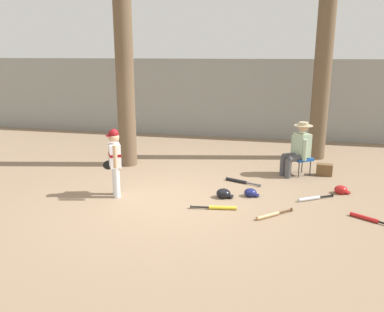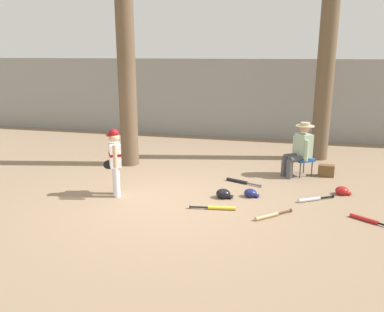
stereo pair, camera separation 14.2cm
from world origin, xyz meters
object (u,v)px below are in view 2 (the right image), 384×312
object	(u,v)px
tree_behind_spectator	(326,68)
folding_stool	(303,160)
young_ballplayer	(114,158)
batting_helmet_red	(342,191)
bat_red_barrel	(368,220)
batting_helmet_black	(223,194)
tree_near_player	(126,55)
bat_aluminum_silver	(312,199)
bat_wood_tan	(270,216)
seated_spectator	(300,148)
handbag_beside_stool	(326,171)
batting_helmet_navy	(251,193)
bat_black_composite	(240,181)
bat_yellow_trainer	(218,208)

from	to	relation	value
tree_behind_spectator	folding_stool	distance (m)	2.57
young_ballplayer	batting_helmet_red	size ratio (longest dim) A/B	4.41
bat_red_barrel	batting_helmet_black	xyz separation A→B (m)	(-2.46, 0.54, 0.05)
batting_helmet_black	tree_near_player	bearing A→B (deg)	145.71
bat_aluminum_silver	bat_wood_tan	world-z (taller)	same
seated_spectator	tree_behind_spectator	bearing A→B (deg)	72.18
handbag_beside_stool	batting_helmet_navy	distance (m)	2.27
young_ballplayer	bat_red_barrel	size ratio (longest dim) A/B	1.92
tree_near_player	young_ballplayer	bearing A→B (deg)	-74.90
seated_spectator	batting_helmet_red	xyz separation A→B (m)	(0.81, -1.03, -0.57)
bat_black_composite	batting_helmet_red	bearing A→B (deg)	-6.60
bat_yellow_trainer	handbag_beside_stool	bearing A→B (deg)	51.19
bat_red_barrel	batting_helmet_red	xyz separation A→B (m)	(-0.25, 1.27, 0.04)
young_ballplayer	bat_aluminum_silver	distance (m)	3.77
batting_helmet_red	batting_helmet_navy	world-z (taller)	batting_helmet_red
handbag_beside_stool	batting_helmet_red	world-z (taller)	handbag_beside_stool
folding_stool	bat_red_barrel	world-z (taller)	folding_stool
seated_spectator	bat_black_composite	distance (m)	1.57
folding_stool	bat_black_composite	size ratio (longest dim) A/B	0.72
bat_aluminum_silver	batting_helmet_black	xyz separation A→B (m)	(-1.63, -0.23, 0.05)
young_ballplayer	folding_stool	size ratio (longest dim) A/B	2.36
folding_stool	seated_spectator	world-z (taller)	seated_spectator
tree_behind_spectator	bat_aluminum_silver	bearing A→B (deg)	-95.48
handbag_beside_stool	bat_wood_tan	xyz separation A→B (m)	(-1.10, -2.61, -0.10)
bat_wood_tan	batting_helmet_red	size ratio (longest dim) A/B	2.06
bat_black_composite	batting_helmet_red	distance (m)	2.03
batting_helmet_red	batting_helmet_navy	bearing A→B (deg)	-162.37
batting_helmet_red	tree_behind_spectator	bearing A→B (deg)	95.71
bat_wood_tan	batting_helmet_red	world-z (taller)	batting_helmet_red
tree_behind_spectator	seated_spectator	size ratio (longest dim) A/B	4.38
batting_helmet_navy	batting_helmet_black	bearing A→B (deg)	-160.11
folding_stool	bat_red_barrel	size ratio (longest dim) A/B	0.81
bat_wood_tan	batting_helmet_navy	bearing A→B (deg)	113.90
seated_spectator	bat_yellow_trainer	xyz separation A→B (m)	(-1.39, -2.36, -0.61)
folding_stool	bat_yellow_trainer	size ratio (longest dim) A/B	0.68
bat_black_composite	bat_wood_tan	xyz separation A→B (m)	(0.71, -1.69, 0.00)
bat_black_composite	tree_behind_spectator	bearing A→B (deg)	54.87
tree_behind_spectator	batting_helmet_red	xyz separation A→B (m)	(0.27, -2.71, -2.23)
bat_aluminum_silver	batting_helmet_red	distance (m)	0.76
tree_near_player	batting_helmet_navy	xyz separation A→B (m)	(3.10, -1.60, -2.54)
tree_near_player	bat_aluminum_silver	xyz separation A→B (m)	(4.23, -1.55, -2.58)
bat_yellow_trainer	batting_helmet_red	size ratio (longest dim) A/B	2.75
seated_spectator	bat_yellow_trainer	distance (m)	2.80
tree_behind_spectator	bat_black_composite	world-z (taller)	tree_behind_spectator
folding_stool	bat_black_composite	xyz separation A→B (m)	(-1.29, -0.85, -0.33)
bat_aluminum_silver	handbag_beside_stool	bearing A→B (deg)	77.32
handbag_beside_stool	bat_aluminum_silver	xyz separation A→B (m)	(-0.37, -1.65, -0.10)
tree_near_player	young_ballplayer	size ratio (longest dim) A/B	4.52
young_ballplayer	bat_black_composite	bearing A→B (deg)	30.20
bat_aluminum_silver	bat_yellow_trainer	xyz separation A→B (m)	(-1.62, -0.83, 0.00)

